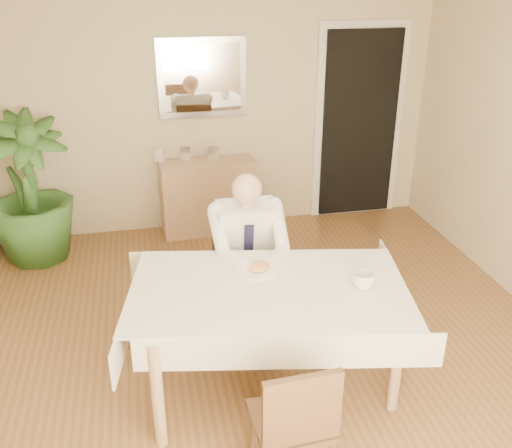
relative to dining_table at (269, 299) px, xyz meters
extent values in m
plane|color=brown|center=(0.03, 0.16, -0.67)|extent=(5.00, 5.00, 0.00)
cube|color=#C4AE8A|center=(0.03, 2.66, 0.63)|extent=(4.50, 0.02, 2.60)
cube|color=silver|center=(1.58, 2.64, 0.33)|extent=(0.96, 0.03, 2.10)
cube|color=black|center=(1.58, 2.61, 0.33)|extent=(0.80, 0.05, 1.95)
cube|color=silver|center=(-0.06, 2.63, 0.88)|extent=(0.86, 0.03, 0.76)
cube|color=white|center=(-0.06, 2.61, 0.88)|extent=(0.74, 0.02, 0.64)
cube|color=tan|center=(0.00, 0.00, 0.05)|extent=(1.74, 1.17, 0.04)
cube|color=white|center=(0.00, 0.00, 0.08)|extent=(1.85, 1.29, 0.01)
cube|color=white|center=(0.00, -0.50, -0.03)|extent=(1.67, 0.32, 0.22)
cube|color=white|center=(0.00, 0.50, -0.03)|extent=(1.67, 0.32, 0.22)
cube|color=white|center=(-0.85, 0.00, -0.03)|extent=(0.19, 0.99, 0.22)
cube|color=white|center=(0.85, 0.00, -0.03)|extent=(0.19, 0.99, 0.22)
cylinder|color=tan|center=(-0.72, -0.37, -0.32)|extent=(0.07, 0.07, 0.70)
cylinder|color=tan|center=(0.72, -0.37, -0.32)|extent=(0.07, 0.07, 0.70)
cylinder|color=tan|center=(-0.72, 0.37, -0.32)|extent=(0.07, 0.07, 0.70)
cylinder|color=tan|center=(0.72, 0.37, -0.32)|extent=(0.07, 0.07, 0.70)
cube|color=#442C18|center=(0.00, 0.80, -0.21)|extent=(0.50, 0.50, 0.04)
cube|color=#442C18|center=(0.00, 1.00, 0.05)|extent=(0.44, 0.10, 0.44)
cylinder|color=#442C18|center=(-0.19, 0.61, -0.45)|extent=(0.04, 0.04, 0.43)
cylinder|color=#442C18|center=(0.19, 0.61, -0.45)|extent=(0.04, 0.04, 0.43)
cylinder|color=#442C18|center=(-0.19, 0.99, -0.45)|extent=(0.04, 0.04, 0.43)
cylinder|color=#442C18|center=(0.19, 0.99, -0.45)|extent=(0.04, 0.04, 0.43)
cube|color=#442C18|center=(-0.05, -0.75, -0.27)|extent=(0.41, 0.41, 0.04)
cube|color=#442C18|center=(-0.05, -0.93, -0.03)|extent=(0.39, 0.06, 0.39)
cylinder|color=#442C18|center=(-0.22, -0.59, -0.48)|extent=(0.04, 0.04, 0.38)
cylinder|color=#442C18|center=(0.12, -0.59, -0.48)|extent=(0.04, 0.04, 0.38)
cube|color=white|center=(0.00, 0.76, 0.08)|extent=(0.42, 0.31, 0.55)
cube|color=black|center=(0.00, 0.64, 0.05)|extent=(0.07, 0.08, 0.36)
cylinder|color=tan|center=(0.00, 0.71, 0.37)|extent=(0.09, 0.09, 0.08)
sphere|color=tan|center=(0.00, 0.69, 0.47)|extent=(0.21, 0.21, 0.21)
cube|color=black|center=(-0.10, 0.56, -0.15)|extent=(0.13, 0.42, 0.13)
cube|color=black|center=(0.10, 0.56, -0.15)|extent=(0.13, 0.42, 0.13)
cube|color=black|center=(-0.10, 0.38, -0.44)|extent=(0.11, 0.12, 0.45)
cube|color=black|center=(0.10, 0.38, -0.44)|extent=(0.11, 0.12, 0.45)
cube|color=black|center=(-0.10, 0.32, -0.63)|extent=(0.11, 0.26, 0.07)
cube|color=black|center=(0.10, 0.32, -0.63)|extent=(0.11, 0.26, 0.07)
cylinder|color=white|center=(-0.03, 0.22, 0.09)|extent=(0.26, 0.26, 0.02)
ellipsoid|color=olive|center=(-0.03, 0.22, 0.11)|extent=(0.14, 0.14, 0.06)
cylinder|color=silver|center=(0.01, 0.16, 0.11)|extent=(0.01, 0.13, 0.01)
cylinder|color=silver|center=(-0.07, 0.16, 0.11)|extent=(0.01, 0.13, 0.01)
imported|color=white|center=(0.57, -0.12, 0.14)|extent=(0.14, 0.14, 0.10)
cube|color=tan|center=(-0.06, 2.48, -0.29)|extent=(0.98, 0.40, 0.76)
cube|color=silver|center=(-0.53, 2.55, 0.16)|extent=(0.10, 0.02, 0.14)
cube|color=silver|center=(-0.27, 2.55, 0.16)|extent=(0.10, 0.02, 0.14)
cube|color=silver|center=(0.01, 2.51, 0.16)|extent=(0.10, 0.02, 0.14)
imported|color=#2B5420|center=(-1.73, 2.22, 0.02)|extent=(1.02, 1.02, 1.38)
camera|label=1|loc=(-0.69, -2.93, 1.90)|focal=40.00mm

